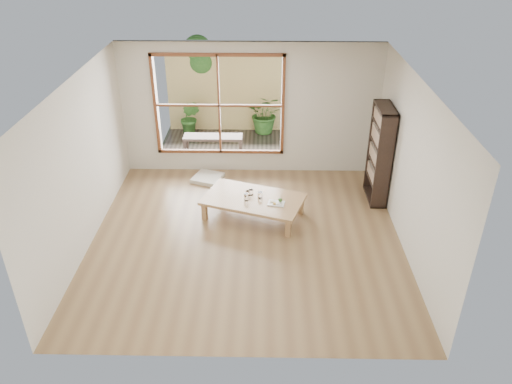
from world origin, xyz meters
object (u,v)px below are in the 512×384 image
at_px(food_tray, 277,203).
at_px(garden_bench, 213,139).
at_px(bookshelf, 380,154).
at_px(low_table, 253,200).

bearing_deg(food_tray, garden_bench, 126.68).
xyz_separation_m(bookshelf, garden_bench, (-3.17, 1.84, -0.52)).
relative_size(food_tray, garden_bench, 0.24).
height_order(low_table, garden_bench, garden_bench).
height_order(food_tray, garden_bench, food_tray).
relative_size(bookshelf, food_tray, 5.77).
xyz_separation_m(low_table, bookshelf, (2.24, 0.69, 0.57)).
bearing_deg(low_table, bookshelf, 36.00).
bearing_deg(garden_bench, food_tray, -63.72).
height_order(bookshelf, food_tray, bookshelf).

